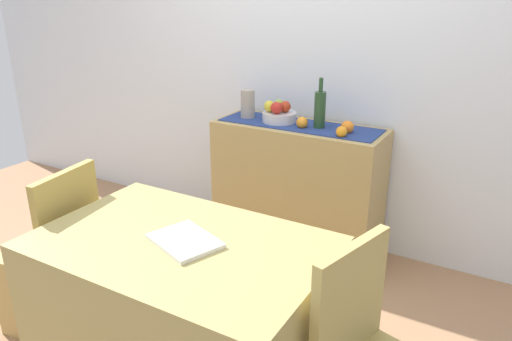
% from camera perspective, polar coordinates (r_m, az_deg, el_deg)
% --- Properties ---
extents(ground_plane, '(6.40, 6.40, 0.02)m').
position_cam_1_polar(ground_plane, '(2.86, -4.98, -16.49)').
color(ground_plane, '#9F7553').
rests_on(ground_plane, ground).
extents(room_wall_rear, '(6.40, 0.06, 2.70)m').
position_cam_1_polar(room_wall_rear, '(3.33, 6.25, 14.25)').
color(room_wall_rear, silver).
rests_on(room_wall_rear, ground).
extents(sideboard_console, '(1.12, 0.42, 0.88)m').
position_cam_1_polar(sideboard_console, '(3.30, 4.85, -2.10)').
color(sideboard_console, tan).
rests_on(sideboard_console, ground).
extents(table_runner, '(1.05, 0.32, 0.01)m').
position_cam_1_polar(table_runner, '(3.16, 5.09, 5.37)').
color(table_runner, navy).
rests_on(table_runner, sideboard_console).
extents(fruit_bowl, '(0.22, 0.22, 0.06)m').
position_cam_1_polar(fruit_bowl, '(3.21, 2.75, 6.32)').
color(fruit_bowl, silver).
rests_on(fruit_bowl, table_runner).
extents(apple_right, '(0.07, 0.07, 0.07)m').
position_cam_1_polar(apple_right, '(3.20, 3.46, 7.51)').
color(apple_right, '#A63118').
rests_on(apple_right, fruit_bowl).
extents(apple_center, '(0.07, 0.07, 0.07)m').
position_cam_1_polar(apple_center, '(3.20, 1.61, 7.57)').
color(apple_center, gold).
rests_on(apple_center, fruit_bowl).
extents(apple_left, '(0.08, 0.08, 0.08)m').
position_cam_1_polar(apple_left, '(3.15, 2.45, 7.38)').
color(apple_left, red).
rests_on(apple_left, fruit_bowl).
extents(apple_front, '(0.07, 0.07, 0.07)m').
position_cam_1_polar(apple_front, '(3.26, 2.69, 7.75)').
color(apple_front, '#86AB3C').
rests_on(apple_front, fruit_bowl).
extents(wine_bottle, '(0.07, 0.07, 0.32)m').
position_cam_1_polar(wine_bottle, '(3.07, 7.53, 7.18)').
color(wine_bottle, '#234124').
rests_on(wine_bottle, sideboard_console).
extents(ceramic_vase, '(0.10, 0.10, 0.19)m').
position_cam_1_polar(ceramic_vase, '(3.31, -0.98, 7.83)').
color(ceramic_vase, '#9E9387').
rests_on(ceramic_vase, sideboard_console).
extents(orange_loose_mid, '(0.07, 0.07, 0.07)m').
position_cam_1_polar(orange_loose_mid, '(3.08, 5.44, 5.64)').
color(orange_loose_mid, orange).
rests_on(orange_loose_mid, sideboard_console).
extents(orange_loose_far, '(0.08, 0.08, 0.08)m').
position_cam_1_polar(orange_loose_far, '(3.01, 10.70, 5.04)').
color(orange_loose_far, orange).
rests_on(orange_loose_far, sideboard_console).
extents(orange_loose_end, '(0.07, 0.07, 0.07)m').
position_cam_1_polar(orange_loose_end, '(2.92, 10.03, 4.51)').
color(orange_loose_end, orange).
rests_on(orange_loose_end, sideboard_console).
extents(dining_table, '(1.22, 0.78, 0.74)m').
position_cam_1_polar(dining_table, '(2.23, -8.38, -16.57)').
color(dining_table, '#9F9053').
rests_on(dining_table, ground).
extents(open_book, '(0.34, 0.29, 0.02)m').
position_cam_1_polar(open_book, '(2.01, -8.35, -8.20)').
color(open_book, white).
rests_on(open_book, dining_table).
extents(chair_near_window, '(0.45, 0.45, 0.90)m').
position_cam_1_polar(chair_near_window, '(2.83, -22.61, -11.81)').
color(chair_near_window, tan).
rests_on(chair_near_window, ground).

